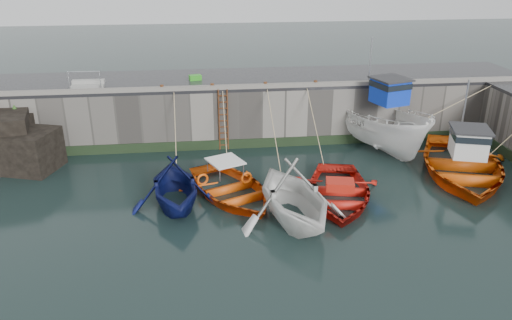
{
  "coord_description": "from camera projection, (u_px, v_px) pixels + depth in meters",
  "views": [
    {
      "loc": [
        -3.2,
        -14.38,
        9.54
      ],
      "look_at": [
        -0.85,
        5.42,
        1.2
      ],
      "focal_mm": 35.0,
      "sensor_mm": 36.0,
      "label": 1
    }
  ],
  "objects": [
    {
      "name": "railing",
      "position": [
        88.0,
        84.0,
        25.26
      ],
      "size": [
        1.6,
        1.05,
        1.0
      ],
      "color": "#A5A8AD",
      "rests_on": "road_back"
    },
    {
      "name": "fish_crate",
      "position": [
        195.0,
        78.0,
        26.79
      ],
      "size": [
        0.7,
        0.52,
        0.27
      ],
      "primitive_type": "cube",
      "rotation": [
        0.0,
        0.0,
        0.23
      ],
      "color": "#27971B",
      "rests_on": "road_back"
    },
    {
      "name": "bollard_b",
      "position": [
        212.0,
        86.0,
        25.05
      ],
      "size": [
        0.18,
        0.18,
        0.28
      ],
      "primitive_type": "cylinder",
      "color": "#3F1E0F",
      "rests_on": "road_back"
    },
    {
      "name": "boat_near_blacktrim_rope",
      "position": [
        273.0,
        167.0,
        23.93
      ],
      "size": [
        0.04,
        5.96,
        3.1
      ],
      "primitive_type": null,
      "color": "tan",
      "rests_on": "ground"
    },
    {
      "name": "boat_far_white",
      "position": [
        379.0,
        125.0,
        25.97
      ],
      "size": [
        4.86,
        7.96,
        5.88
      ],
      "rotation": [
        0.0,
        0.0,
        0.29
      ],
      "color": "white",
      "rests_on": "ground"
    },
    {
      "name": "boat_near_blacktrim",
      "position": [
        293.0,
        220.0,
        19.18
      ],
      "size": [
        5.5,
        6.05,
        2.75
      ],
      "primitive_type": "imported",
      "rotation": [
        0.0,
        0.0,
        0.21
      ],
      "color": "silver",
      "rests_on": "ground"
    },
    {
      "name": "bollard_d",
      "position": [
        315.0,
        83.0,
        25.62
      ],
      "size": [
        0.18,
        0.18,
        0.28
      ],
      "primitive_type": "cylinder",
      "color": "#3F1E0F",
      "rests_on": "road_back"
    },
    {
      "name": "boat_near_white_rope",
      "position": [
        178.0,
        164.0,
        24.28
      ],
      "size": [
        0.04,
        4.37,
        3.1
      ],
      "primitive_type": null,
      "color": "tan",
      "rests_on": "ground"
    },
    {
      "name": "boat_near_blue_rope",
      "position": [
        225.0,
        160.0,
        24.77
      ],
      "size": [
        0.04,
        3.96,
        3.1
      ],
      "primitive_type": null,
      "color": "tan",
      "rests_on": "ground"
    },
    {
      "name": "ladder",
      "position": [
        223.0,
        120.0,
        25.45
      ],
      "size": [
        0.51,
        0.08,
        3.2
      ],
      "color": "#3F1E0F",
      "rests_on": "ground"
    },
    {
      "name": "bollard_e",
      "position": [
        376.0,
        81.0,
        25.97
      ],
      "size": [
        0.18,
        0.18,
        0.28
      ],
      "primitive_type": "cylinder",
      "color": "#3F1E0F",
      "rests_on": "road_back"
    },
    {
      "name": "ground",
      "position": [
        299.0,
        251.0,
        17.2
      ],
      "size": [
        120.0,
        120.0,
        0.0
      ],
      "primitive_type": "plane",
      "color": "black",
      "rests_on": "ground"
    },
    {
      "name": "bollard_c",
      "position": [
        265.0,
        85.0,
        25.34
      ],
      "size": [
        0.18,
        0.18,
        0.28
      ],
      "primitive_type": "cylinder",
      "color": "#3F1E0F",
      "rests_on": "road_back"
    },
    {
      "name": "boat_near_white",
      "position": [
        176.0,
        204.0,
        20.38
      ],
      "size": [
        4.37,
        4.9,
        2.34
      ],
      "primitive_type": "imported",
      "rotation": [
        0.0,
        0.0,
        0.13
      ],
      "color": "#0B1145",
      "rests_on": "ground"
    },
    {
      "name": "algae_back",
      "position": [
        262.0,
        143.0,
        26.23
      ],
      "size": [
        30.0,
        0.08,
        0.5
      ],
      "primitive_type": "cube",
      "color": "black",
      "rests_on": "ground"
    },
    {
      "name": "boat_near_navy",
      "position": [
        337.0,
        198.0,
        20.87
      ],
      "size": [
        5.06,
        6.25,
        1.14
      ],
      "primitive_type": "imported",
      "rotation": [
        0.0,
        0.0,
        -0.22
      ],
      "color": "red",
      "rests_on": "ground"
    },
    {
      "name": "quay_back",
      "position": [
        256.0,
        106.0,
        28.07
      ],
      "size": [
        30.0,
        5.0,
        3.0
      ],
      "primitive_type": "cube",
      "color": "slate",
      "rests_on": "ground"
    },
    {
      "name": "boat_near_navy_rope",
      "position": [
        314.0,
        159.0,
        24.89
      ],
      "size": [
        0.04,
        4.59,
        3.1
      ],
      "primitive_type": null,
      "color": "tan",
      "rests_on": "ground"
    },
    {
      "name": "boat_far_orange",
      "position": [
        462.0,
        165.0,
        22.93
      ],
      "size": [
        7.27,
        8.66,
        4.54
      ],
      "rotation": [
        0.0,
        0.0,
        -0.3
      ],
      "color": "#D8500B",
      "rests_on": "ground"
    },
    {
      "name": "bollard_a",
      "position": [
        162.0,
        88.0,
        24.78
      ],
      "size": [
        0.18,
        0.18,
        0.28
      ],
      "primitive_type": "cylinder",
      "color": "#3F1E0F",
      "rests_on": "road_back"
    },
    {
      "name": "kerb_back",
      "position": [
        262.0,
        86.0,
        25.24
      ],
      "size": [
        30.0,
        0.3,
        0.2
      ],
      "primitive_type": "cube",
      "color": "slate",
      "rests_on": "road_back"
    },
    {
      "name": "road_back",
      "position": [
        256.0,
        79.0,
        27.46
      ],
      "size": [
        30.0,
        5.0,
        0.16
      ],
      "primitive_type": "cube",
      "color": "black",
      "rests_on": "quay_back"
    },
    {
      "name": "boat_near_blue",
      "position": [
        231.0,
        196.0,
        21.11
      ],
      "size": [
        5.72,
        6.54,
        1.13
      ],
      "primitive_type": "imported",
      "rotation": [
        0.0,
        0.0,
        0.41
      ],
      "color": "#DF4E0B",
      "rests_on": "ground"
    }
  ]
}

